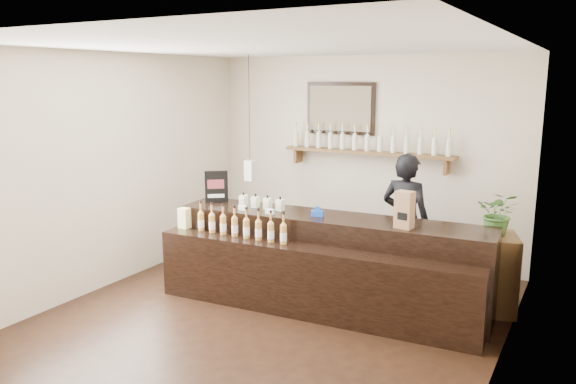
# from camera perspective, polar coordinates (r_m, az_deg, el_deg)

# --- Properties ---
(ground) EXTENTS (5.00, 5.00, 0.00)m
(ground) POSITION_cam_1_polar(r_m,az_deg,el_deg) (6.11, -1.63, -12.60)
(ground) COLOR black
(ground) RESTS_ON ground
(room_shell) EXTENTS (5.00, 5.00, 5.00)m
(room_shell) POSITION_cam_1_polar(r_m,az_deg,el_deg) (5.63, -1.73, 3.42)
(room_shell) COLOR beige
(room_shell) RESTS_ON ground
(back_wall_decor) EXTENTS (2.66, 0.96, 1.69)m
(back_wall_decor) POSITION_cam_1_polar(r_m,az_deg,el_deg) (7.80, 6.41, 5.98)
(back_wall_decor) COLOR brown
(back_wall_decor) RESTS_ON ground
(counter) EXTENTS (3.60, 1.19, 1.16)m
(counter) POSITION_cam_1_polar(r_m,az_deg,el_deg) (6.26, 3.56, -7.40)
(counter) COLOR black
(counter) RESTS_ON ground
(promo_sign) EXTENTS (0.23, 0.19, 0.39)m
(promo_sign) POSITION_cam_1_polar(r_m,az_deg,el_deg) (6.90, -7.29, 0.53)
(promo_sign) COLOR black
(promo_sign) RESTS_ON counter
(paper_bag) EXTENTS (0.19, 0.16, 0.38)m
(paper_bag) POSITION_cam_1_polar(r_m,az_deg,el_deg) (5.80, 11.76, -1.78)
(paper_bag) COLOR #8A6342
(paper_bag) RESTS_ON counter
(tape_dispenser) EXTENTS (0.14, 0.08, 0.12)m
(tape_dispenser) POSITION_cam_1_polar(r_m,az_deg,el_deg) (6.20, 3.01, -2.08)
(tape_dispenser) COLOR #1A48B8
(tape_dispenser) RESTS_ON counter
(side_cabinet) EXTENTS (0.58, 0.68, 0.85)m
(side_cabinet) POSITION_cam_1_polar(r_m,az_deg,el_deg) (6.54, 20.22, -7.71)
(side_cabinet) COLOR brown
(side_cabinet) RESTS_ON ground
(potted_plant) EXTENTS (0.45, 0.39, 0.48)m
(potted_plant) POSITION_cam_1_polar(r_m,az_deg,el_deg) (6.36, 20.64, -2.05)
(potted_plant) COLOR #3A6829
(potted_plant) RESTS_ON side_cabinet
(shopkeeper) EXTENTS (0.73, 0.53, 1.86)m
(shopkeeper) POSITION_cam_1_polar(r_m,az_deg,el_deg) (6.80, 11.86, -2.06)
(shopkeeper) COLOR black
(shopkeeper) RESTS_ON ground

